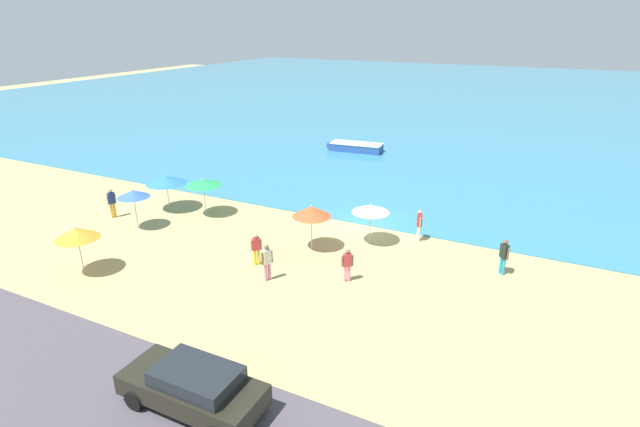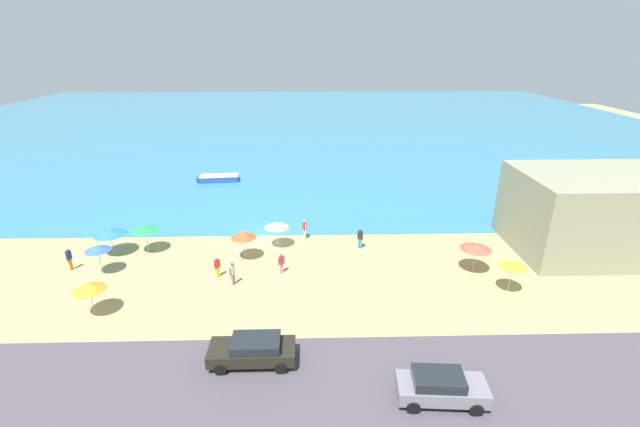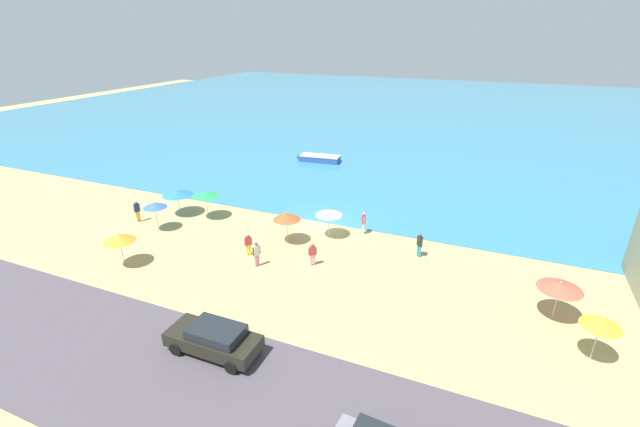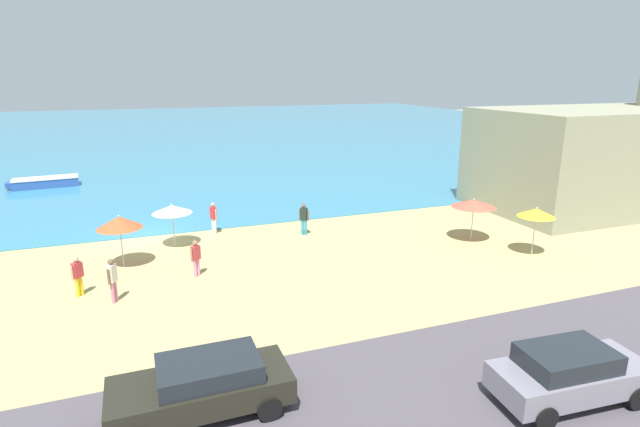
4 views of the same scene
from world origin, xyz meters
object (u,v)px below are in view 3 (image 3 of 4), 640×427
beach_umbrella_3 (119,238)px  bather_4 (248,243)px  beach_umbrella_1 (560,286)px  beach_umbrella_7 (155,205)px  bather_2 (312,253)px  bather_1 (137,210)px  beach_umbrella_4 (206,194)px  bather_5 (257,253)px  beach_umbrella_0 (287,216)px  parked_car_1 (214,339)px  beach_umbrella_6 (177,192)px  beach_umbrella_2 (601,323)px  bather_0 (420,244)px  beach_umbrella_5 (329,212)px  skiff_nearshore (320,158)px  bather_3 (364,222)px

beach_umbrella_3 → bather_4: size_ratio=1.44×
beach_umbrella_1 → beach_umbrella_7: bearing=179.2°
beach_umbrella_7 → bather_2: size_ratio=1.45×
bather_1 → bather_4: bearing=-6.9°
beach_umbrella_4 → beach_umbrella_7: (-2.14, -3.38, 0.01)m
beach_umbrella_4 → bather_5: (7.68, -5.19, -1.08)m
beach_umbrella_0 → beach_umbrella_1: size_ratio=1.07×
bather_4 → parked_car_1: (3.62, -8.93, -0.07)m
beach_umbrella_6 → bather_4: bearing=-23.0°
beach_umbrella_3 → beach_umbrella_4: 8.47m
parked_car_1 → beach_umbrella_2: bearing=21.3°
bather_2 → beach_umbrella_7: bearing=178.7°
beach_umbrella_7 → bather_0: size_ratio=1.34×
beach_umbrella_5 → skiff_nearshore: beach_umbrella_5 is taller
beach_umbrella_0 → beach_umbrella_4: (-7.97, 1.40, -0.03)m
beach_umbrella_6 → beach_umbrella_7: bearing=-81.1°
beach_umbrella_6 → beach_umbrella_3: bearing=-74.9°
beach_umbrella_2 → bather_1: bearing=172.9°
skiff_nearshore → parked_car_1: bearing=-76.0°
beach_umbrella_0 → bather_2: size_ratio=1.51×
bather_3 → parked_car_1: bather_3 is taller
beach_umbrella_2 → bather_3: 16.43m
beach_umbrella_7 → parked_car_1: 15.57m
beach_umbrella_3 → bather_0: size_ratio=1.34×
beach_umbrella_0 → beach_umbrella_6: beach_umbrella_0 is taller
bather_2 → parked_car_1: size_ratio=0.36×
bather_4 → beach_umbrella_4: bearing=147.2°
parked_car_1 → bather_4: bearing=112.1°
bather_4 → beach_umbrella_3: bearing=-147.3°
beach_umbrella_1 → bather_2: 14.14m
beach_umbrella_0 → beach_umbrella_5: 3.14m
beach_umbrella_6 → bather_4: (9.01, -3.83, -1.03)m
beach_umbrella_7 → bather_4: bearing=-4.9°
beach_umbrella_4 → bather_2: beach_umbrella_4 is taller
beach_umbrella_0 → bather_1: 12.80m
beach_umbrella_0 → bather_5: (-0.29, -3.80, -1.11)m
beach_umbrella_3 → beach_umbrella_7: size_ratio=1.00×
beach_umbrella_3 → beach_umbrella_6: 8.48m
beach_umbrella_2 → beach_umbrella_6: (-29.08, 6.34, -0.17)m
bather_1 → parked_car_1: bearing=-34.9°
beach_umbrella_6 → beach_umbrella_7: 3.14m
bather_2 → parked_car_1: 9.41m
bather_1 → bather_0: bearing=7.7°
bather_3 → beach_umbrella_1: bearing=-25.3°
bather_4 → bather_0: bearing=21.8°
bather_2 → bather_4: bearing=-174.6°
bather_2 → bather_4: size_ratio=0.99×
beach_umbrella_2 → beach_umbrella_4: bearing=166.0°
bather_1 → bather_2: bearing=-3.3°
bather_1 → parked_car_1: (14.72, -10.27, -0.17)m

